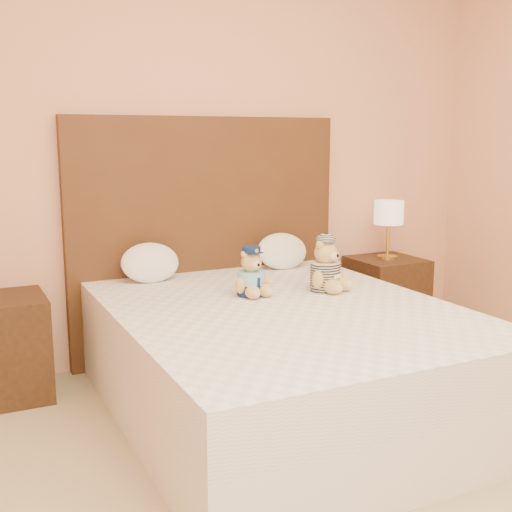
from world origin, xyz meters
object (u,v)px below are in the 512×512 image
at_px(teddy_police, 251,271).
at_px(pillow_right, 282,249).
at_px(bed, 282,359).
at_px(nightstand_left, 3,348).
at_px(nightstand_right, 386,297).
at_px(pillow_left, 150,261).
at_px(lamp, 389,216).
at_px(teddy_prisoner, 325,264).

bearing_deg(teddy_police, pillow_right, 40.41).
bearing_deg(bed, pillow_right, 61.94).
xyz_separation_m(bed, nightstand_left, (-1.25, 0.80, -0.00)).
distance_m(nightstand_left, nightstand_right, 2.50).
bearing_deg(nightstand_left, pillow_left, 2.08).
xyz_separation_m(lamp, pillow_left, (-1.68, 0.03, -0.18)).
relative_size(bed, teddy_prisoner, 6.91).
distance_m(lamp, teddy_prisoner, 1.08).
bearing_deg(teddy_police, lamp, 13.59).
height_order(bed, lamp, lamp).
relative_size(nightstand_right, pillow_left, 1.60).
relative_size(lamp, pillow_right, 1.16).
height_order(nightstand_left, teddy_prisoner, teddy_prisoner).
height_order(bed, pillow_right, pillow_right).
bearing_deg(nightstand_left, lamp, 0.00).
relative_size(bed, teddy_police, 7.74).
distance_m(bed, teddy_prisoner, 0.59).
relative_size(bed, pillow_right, 5.80).
relative_size(pillow_left, pillow_right, 1.00).
bearing_deg(teddy_police, nightstand_left, 147.75).
relative_size(nightstand_left, nightstand_right, 1.00).
relative_size(teddy_police, teddy_prisoner, 0.89).
xyz_separation_m(bed, nightstand_right, (1.25, 0.80, -0.00)).
xyz_separation_m(nightstand_left, nightstand_right, (2.50, 0.00, 0.00)).
height_order(teddy_police, teddy_prisoner, teddy_prisoner).
relative_size(teddy_prisoner, pillow_right, 0.84).
xyz_separation_m(nightstand_right, lamp, (-0.00, 0.00, 0.57)).
relative_size(teddy_police, pillow_right, 0.75).
relative_size(bed, lamp, 5.00).
bearing_deg(lamp, nightstand_right, 0.00).
xyz_separation_m(lamp, teddy_police, (-1.29, -0.53, -0.17)).
relative_size(bed, pillow_left, 5.82).
height_order(teddy_police, pillow_right, teddy_police).
distance_m(bed, nightstand_left, 1.48).
bearing_deg(bed, teddy_police, 98.69).
bearing_deg(teddy_prisoner, nightstand_right, 11.84).
distance_m(teddy_police, teddy_prisoner, 0.42).
relative_size(lamp, teddy_police, 1.55).
relative_size(nightstand_right, teddy_prisoner, 1.90).
distance_m(lamp, teddy_police, 1.41).
height_order(bed, pillow_left, pillow_left).
bearing_deg(pillow_left, lamp, -1.03).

